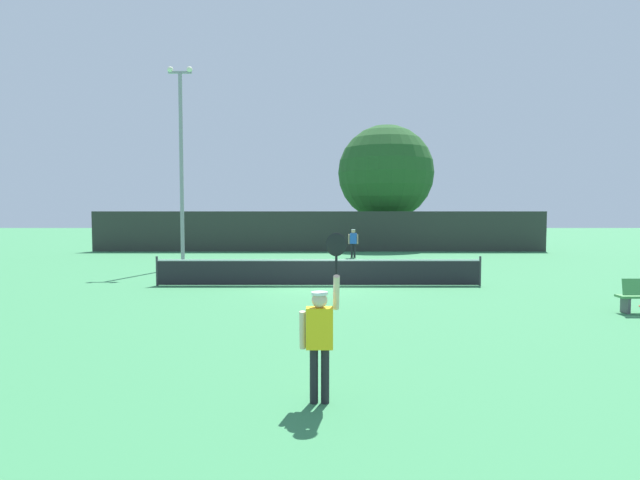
{
  "coord_description": "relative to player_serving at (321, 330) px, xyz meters",
  "views": [
    {
      "loc": [
        0.05,
        -18.69,
        2.76
      ],
      "look_at": [
        0.01,
        3.56,
        1.46
      ],
      "focal_mm": 29.01,
      "sensor_mm": 36.0,
      "label": 1
    }
  ],
  "objects": [
    {
      "name": "ground_plane",
      "position": [
        -0.06,
        11.45,
        -1.06
      ],
      "size": [
        120.0,
        120.0,
        0.0
      ],
      "primitive_type": "plane",
      "color": "#387F4C"
    },
    {
      "name": "tennis_net",
      "position": [
        -0.06,
        11.45,
        -0.55
      ],
      "size": [
        11.85,
        0.08,
        1.07
      ],
      "color": "#232328",
      "rests_on": "ground"
    },
    {
      "name": "perimeter_fence",
      "position": [
        -0.06,
        26.9,
        0.27
      ],
      "size": [
        30.07,
        0.12,
        2.66
      ],
      "primitive_type": "cube",
      "color": "#2D332D",
      "rests_on": "ground"
    },
    {
      "name": "player_serving",
      "position": [
        0.0,
        0.0,
        0.0
      ],
      "size": [
        0.68,
        0.39,
        2.44
      ],
      "color": "yellow",
      "rests_on": "ground"
    },
    {
      "name": "player_receiving",
      "position": [
        1.91,
        22.41,
        -0.05
      ],
      "size": [
        0.57,
        0.24,
        1.64
      ],
      "rotation": [
        0.0,
        0.0,
        3.14
      ],
      "color": "blue",
      "rests_on": "ground"
    },
    {
      "name": "tennis_ball",
      "position": [
        -0.7,
        12.89,
        -1.02
      ],
      "size": [
        0.07,
        0.07,
        0.07
      ],
      "primitive_type": "sphere",
      "color": "#CCE033",
      "rests_on": "ground"
    },
    {
      "name": "light_pole",
      "position": [
        -6.58,
        17.4,
        4.26
      ],
      "size": [
        1.18,
        0.28,
        9.48
      ],
      "color": "gray",
      "rests_on": "ground"
    },
    {
      "name": "large_tree",
      "position": [
        4.82,
        30.81,
        4.4
      ],
      "size": [
        6.97,
        6.97,
        8.95
      ],
      "color": "brown",
      "rests_on": "ground"
    },
    {
      "name": "parked_car_near",
      "position": [
        -8.65,
        35.29,
        -0.28
      ],
      "size": [
        2.15,
        4.31,
        1.69
      ],
      "rotation": [
        0.0,
        0.0,
        -0.06
      ],
      "color": "white",
      "rests_on": "ground"
    },
    {
      "name": "parked_car_mid",
      "position": [
        -2.53,
        35.77,
        -0.28
      ],
      "size": [
        2.43,
        4.41,
        1.69
      ],
      "rotation": [
        0.0,
        0.0,
        0.13
      ],
      "color": "red",
      "rests_on": "ground"
    },
    {
      "name": "parked_car_far",
      "position": [
        10.5,
        34.03,
        -0.28
      ],
      "size": [
        2.05,
        4.26,
        1.69
      ],
      "rotation": [
        0.0,
        0.0,
        0.04
      ],
      "color": "#B7B7BC",
      "rests_on": "ground"
    }
  ]
}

